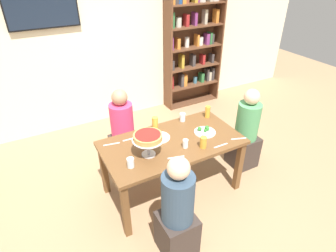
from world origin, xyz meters
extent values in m
plane|color=#9E7A56|center=(0.00, 0.00, 0.00)|extent=(12.00, 12.00, 0.00)
cube|color=beige|center=(0.00, 2.20, 1.40)|extent=(8.00, 0.12, 2.80)
cube|color=brown|center=(0.00, 0.00, 0.72)|extent=(1.58, 0.84, 0.04)
cube|color=brown|center=(-0.73, -0.36, 0.35)|extent=(0.07, 0.07, 0.70)
cube|color=brown|center=(0.73, -0.36, 0.35)|extent=(0.07, 0.07, 0.70)
cube|color=brown|center=(-0.73, 0.36, 0.35)|extent=(0.07, 0.07, 0.70)
cube|color=brown|center=(0.73, 0.36, 0.35)|extent=(0.07, 0.07, 0.70)
cube|color=brown|center=(1.01, 1.98, 1.10)|extent=(0.03, 0.30, 2.20)
cube|color=brown|center=(2.08, 1.98, 1.10)|extent=(0.03, 0.30, 2.20)
cube|color=brown|center=(1.55, 2.12, 1.10)|extent=(1.10, 0.02, 2.20)
cube|color=brown|center=(1.55, 1.98, 0.01)|extent=(1.04, 0.28, 0.02)
cube|color=brown|center=(1.55, 1.98, 0.38)|extent=(1.04, 0.28, 0.02)
cube|color=brown|center=(1.55, 1.98, 0.75)|extent=(1.04, 0.28, 0.02)
cube|color=brown|center=(1.55, 1.98, 1.11)|extent=(1.04, 0.28, 0.02)
cube|color=brown|center=(1.55, 1.98, 1.48)|extent=(1.04, 0.28, 0.02)
cube|color=brown|center=(1.55, 1.98, 1.85)|extent=(1.04, 0.28, 0.02)
cube|color=maroon|center=(1.08, 1.98, 0.51)|extent=(0.06, 0.12, 0.24)
cube|color=#3D3838|center=(1.30, 1.98, 0.52)|extent=(0.06, 0.13, 0.25)
cube|color=orange|center=(1.37, 1.98, 0.50)|extent=(0.07, 0.13, 0.22)
cylinder|color=#3D7084|center=(1.62, 1.98, 0.45)|extent=(0.07, 0.07, 0.12)
cube|color=#2D6B38|center=(1.76, 1.98, 0.48)|extent=(0.07, 0.13, 0.18)
cube|color=#3D3838|center=(1.88, 1.98, 0.51)|extent=(0.05, 0.13, 0.24)
cube|color=#B2A88E|center=(1.94, 1.98, 0.48)|extent=(0.06, 0.11, 0.17)
cube|color=#3D3838|center=(2.01, 1.98, 0.52)|extent=(0.05, 0.13, 0.25)
cube|color=#3D3838|center=(1.08, 1.98, 0.84)|extent=(0.07, 0.13, 0.17)
cube|color=#B7932D|center=(1.29, 1.98, 0.88)|extent=(0.06, 0.13, 0.25)
cube|color=#3D3838|center=(1.53, 1.98, 0.87)|extent=(0.06, 0.13, 0.22)
cube|color=maroon|center=(1.76, 1.98, 0.85)|extent=(0.06, 0.13, 0.18)
cube|color=#3D3838|center=(1.96, 1.98, 0.84)|extent=(0.05, 0.13, 0.16)
cube|color=#7A3370|center=(1.07, 1.98, 1.23)|extent=(0.05, 0.13, 0.22)
cube|color=orange|center=(1.20, 1.98, 1.21)|extent=(0.06, 0.13, 0.18)
cylinder|color=silver|center=(1.40, 1.98, 1.21)|extent=(0.08, 0.08, 0.18)
cube|color=orange|center=(1.60, 1.98, 1.22)|extent=(0.04, 0.13, 0.20)
cylinder|color=silver|center=(1.69, 1.98, 1.20)|extent=(0.11, 0.11, 0.15)
cube|color=#7A3370|center=(1.82, 1.98, 1.22)|extent=(0.07, 0.13, 0.19)
cube|color=#2D6B38|center=(1.89, 1.98, 1.23)|extent=(0.04, 0.13, 0.21)
cube|color=#3D3838|center=(1.93, 1.98, 1.21)|extent=(0.04, 0.13, 0.18)
cube|color=#2D6B38|center=(1.08, 1.98, 1.61)|extent=(0.06, 0.13, 0.25)
cylinder|color=beige|center=(1.22, 1.98, 1.57)|extent=(0.10, 0.10, 0.16)
cube|color=maroon|center=(1.36, 1.98, 1.59)|extent=(0.06, 0.13, 0.20)
cube|color=#7A3370|center=(1.53, 1.98, 1.60)|extent=(0.05, 0.13, 0.21)
cube|color=#B2A88E|center=(1.75, 1.98, 1.61)|extent=(0.06, 0.11, 0.24)
cube|color=orange|center=(1.99, 1.98, 1.60)|extent=(0.06, 0.13, 0.23)
cylinder|color=beige|center=(1.67, 1.98, 1.89)|extent=(0.14, 0.14, 0.06)
cube|color=black|center=(-0.86, 2.11, 1.92)|extent=(0.96, 0.05, 0.53)
cube|color=#192333|center=(-0.86, 2.08, 1.92)|extent=(0.92, 0.01, 0.49)
cube|color=#382D28|center=(-0.33, 0.75, 0.23)|extent=(0.34, 0.34, 0.45)
cylinder|color=#D63866|center=(-0.33, 0.75, 0.70)|extent=(0.30, 0.30, 0.50)
sphere|color=#A87A5B|center=(-0.33, 0.75, 1.05)|extent=(0.20, 0.20, 0.20)
cube|color=#382D28|center=(1.12, -0.02, 0.23)|extent=(0.34, 0.34, 0.45)
cylinder|color=#4C935B|center=(1.12, -0.02, 0.70)|extent=(0.30, 0.30, 0.50)
sphere|color=beige|center=(1.12, -0.02, 1.05)|extent=(0.20, 0.20, 0.20)
cube|color=#382D28|center=(-0.36, -0.75, 0.23)|extent=(0.34, 0.34, 0.45)
cylinder|color=#33475B|center=(-0.36, -0.75, 0.70)|extent=(0.30, 0.30, 0.50)
sphere|color=beige|center=(-0.36, -0.75, 1.05)|extent=(0.20, 0.20, 0.20)
cylinder|color=silver|center=(-0.34, -0.10, 0.75)|extent=(0.15, 0.15, 0.01)
cylinder|color=silver|center=(-0.34, -0.10, 0.84)|extent=(0.03, 0.03, 0.18)
cylinder|color=silver|center=(-0.34, -0.10, 0.94)|extent=(0.33, 0.33, 0.01)
cylinder|color=tan|center=(-0.34, -0.10, 0.97)|extent=(0.30, 0.30, 0.05)
cylinder|color=maroon|center=(-0.34, -0.10, 1.00)|extent=(0.26, 0.26, 0.00)
cylinder|color=white|center=(-0.10, 0.13, 0.75)|extent=(0.24, 0.24, 0.01)
sphere|color=#2D7028|center=(-0.09, 0.08, 0.77)|extent=(0.04, 0.04, 0.04)
sphere|color=#2D7028|center=(-0.12, 0.12, 0.78)|extent=(0.05, 0.05, 0.05)
sphere|color=#2D7028|center=(-0.10, 0.07, 0.77)|extent=(0.04, 0.04, 0.04)
cylinder|color=white|center=(0.43, -0.03, 0.75)|extent=(0.25, 0.25, 0.01)
sphere|color=#2D7028|center=(0.47, -0.02, 0.78)|extent=(0.05, 0.05, 0.05)
sphere|color=#2D7028|center=(0.48, 0.00, 0.78)|extent=(0.05, 0.05, 0.05)
sphere|color=#2D7028|center=(0.43, -0.03, 0.77)|extent=(0.04, 0.04, 0.04)
sphere|color=#2D7028|center=(0.38, 0.02, 0.78)|extent=(0.05, 0.05, 0.05)
cylinder|color=gold|center=(0.24, -0.26, 0.81)|extent=(0.08, 0.08, 0.13)
cylinder|color=gold|center=(-0.05, 0.34, 0.82)|extent=(0.07, 0.07, 0.15)
cylinder|color=gold|center=(0.67, 0.27, 0.82)|extent=(0.06, 0.06, 0.15)
cylinder|color=white|center=(0.34, 0.34, 0.79)|extent=(0.07, 0.07, 0.11)
cylinder|color=white|center=(0.07, -0.17, 0.79)|extent=(0.06, 0.06, 0.10)
cylinder|color=white|center=(-0.58, -0.19, 0.79)|extent=(0.07, 0.07, 0.10)
cube|color=silver|center=(0.70, -0.32, 0.74)|extent=(0.18, 0.07, 0.00)
cube|color=silver|center=(-0.11, -0.28, 0.74)|extent=(0.18, 0.06, 0.00)
cube|color=silver|center=(-0.40, 0.27, 0.74)|extent=(0.18, 0.02, 0.00)
cube|color=silver|center=(-0.62, 0.27, 0.74)|extent=(0.18, 0.05, 0.00)
cube|color=silver|center=(0.43, -0.33, 0.74)|extent=(0.18, 0.02, 0.00)
camera|label=1|loc=(-1.27, -2.26, 2.55)|focal=29.79mm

